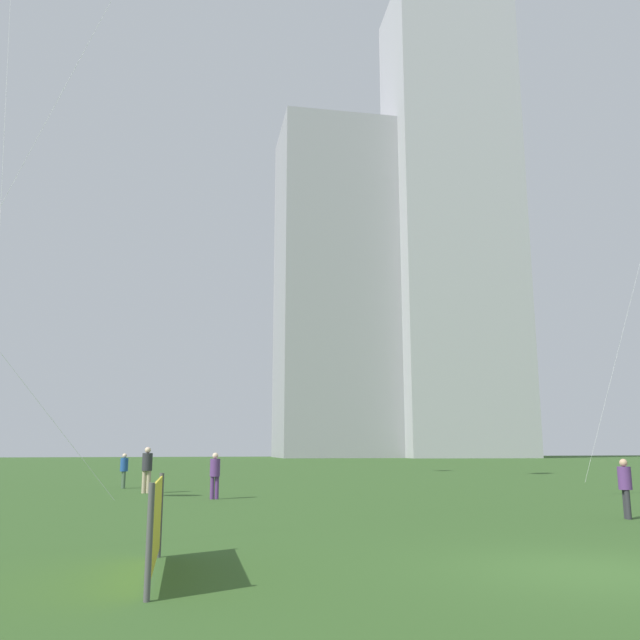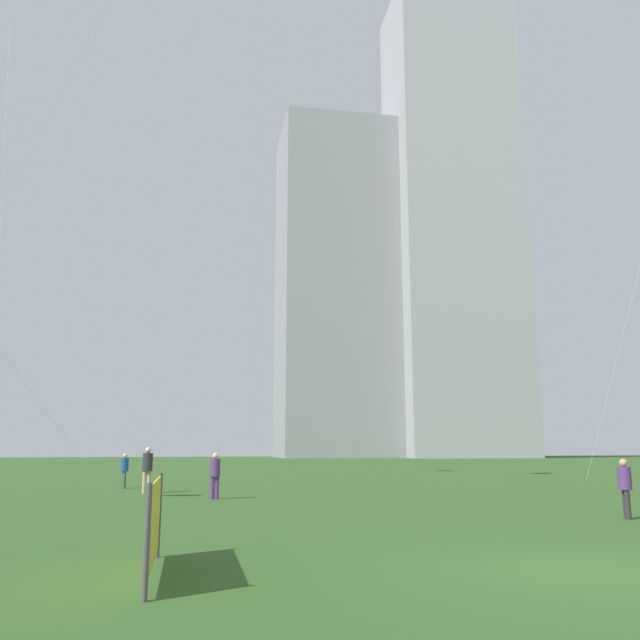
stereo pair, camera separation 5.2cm
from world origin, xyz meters
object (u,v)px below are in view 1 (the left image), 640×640
Objects in this scene: distant_highrise_0 at (335,288)px; distant_highrise_1 at (451,217)px; person_standing_3 at (625,484)px; person_standing_0 at (215,472)px; person_standing_1 at (147,466)px; event_banner at (156,523)px; person_standing_2 at (124,468)px.

distant_highrise_0 is 0.70× the size of distant_highrise_1.
distant_highrise_1 is (49.02, 107.35, 49.24)m from person_standing_3.
person_standing_0 is 1.08× the size of person_standing_3.
person_standing_1 is at bearing -116.44° from distant_highrise_1.
person_standing_3 is at bearing 21.92° from event_banner.
person_standing_3 is 0.45× the size of event_banner.
person_standing_2 is 21.87m from person_standing_3.
person_standing_3 is (9.78, -9.76, -0.07)m from person_standing_0.
person_standing_3 is 127.87m from distant_highrise_1.
person_standing_3 is 122.79m from distant_highrise_0.
event_banner is at bearing 132.28° from person_standing_3.
distant_highrise_0 is at bearing 72.58° from event_banner.
distant_highrise_0 reaches higher than person_standing_0.
person_standing_3 is at bearing -44.76° from person_standing_0.
person_standing_0 is 0.48× the size of event_banner.
person_standing_0 is 124.09m from distant_highrise_1.
person_standing_0 is at bearing 80.68° from event_banner.
person_standing_3 is 13.14m from event_banner.
person_standing_1 reaches higher than person_standing_3.
distant_highrise_1 is at bearing 67.99° from person_standing_1.
person_standing_3 is at bearing -37.33° from person_standing_1.
person_standing_0 is at bearing -47.92° from person_standing_1.
person_standing_1 is 0.03× the size of distant_highrise_0.
person_standing_0 is at bearing 7.86° from person_standing_2.
distant_highrise_0 is (35.25, 105.39, 34.12)m from person_standing_0.
person_standing_0 reaches higher than person_standing_2.
distant_highrise_0 is 29.02m from distant_highrise_1.
person_standing_0 is 4.65m from person_standing_1.
person_standing_2 is at bearing 116.25° from person_standing_1.
event_banner is at bearing -103.20° from distant_highrise_0.
event_banner is at bearing -111.86° from distant_highrise_1.
person_standing_3 is at bearing -98.26° from distant_highrise_0.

